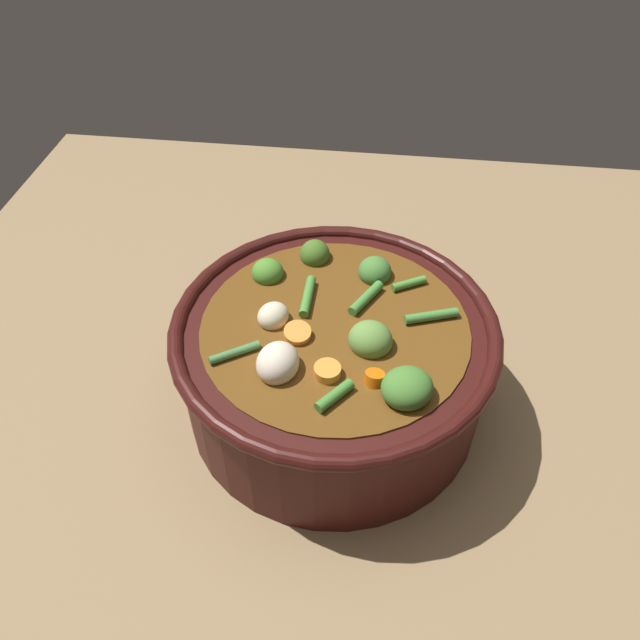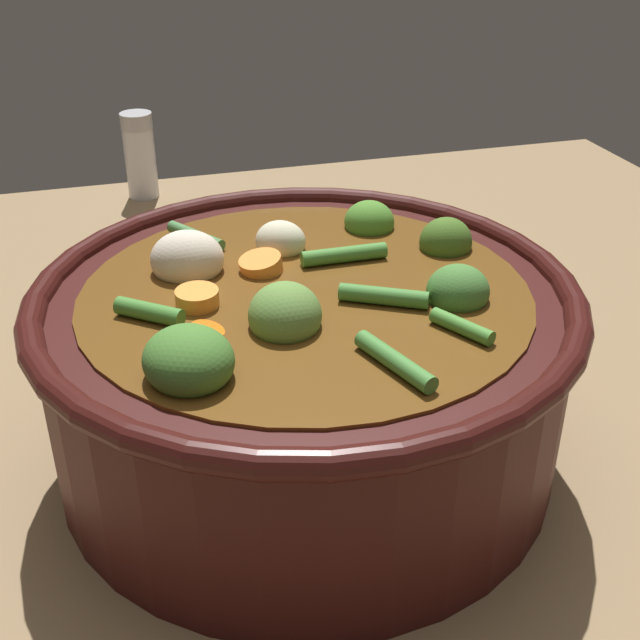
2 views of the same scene
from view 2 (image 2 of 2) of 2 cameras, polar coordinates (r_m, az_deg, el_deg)
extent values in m
plane|color=#8C704C|center=(0.55, -0.92, -9.04)|extent=(1.10, 1.10, 0.00)
cylinder|color=#38110F|center=(0.51, -0.97, -3.95)|extent=(0.31, 0.31, 0.12)
torus|color=#38110F|center=(0.48, -1.03, 1.83)|extent=(0.33, 0.33, 0.02)
cylinder|color=brown|center=(0.51, -0.97, -3.48)|extent=(0.27, 0.27, 0.11)
ellipsoid|color=#487F31|center=(0.40, -9.14, -2.79)|extent=(0.06, 0.06, 0.03)
ellipsoid|color=#659241|center=(0.44, -2.45, 0.33)|extent=(0.05, 0.05, 0.04)
ellipsoid|color=#477F37|center=(0.48, 9.58, 2.00)|extent=(0.04, 0.04, 0.03)
ellipsoid|color=#4E8B2E|center=(0.57, 3.45, 6.83)|extent=(0.05, 0.05, 0.03)
ellipsoid|color=#456D24|center=(0.54, 8.74, 5.39)|extent=(0.04, 0.04, 0.03)
cylinder|color=orange|center=(0.51, -4.10, 3.68)|extent=(0.04, 0.03, 0.02)
cylinder|color=orange|center=(0.43, -8.01, -1.38)|extent=(0.02, 0.02, 0.02)
cylinder|color=orange|center=(0.47, -8.53, 1.25)|extent=(0.03, 0.03, 0.02)
ellipsoid|color=beige|center=(0.51, -9.23, 4.19)|extent=(0.05, 0.05, 0.04)
ellipsoid|color=beige|center=(0.53, -2.61, 5.54)|extent=(0.04, 0.04, 0.03)
cylinder|color=#478937|center=(0.47, 4.45, 1.68)|extent=(0.05, 0.03, 0.01)
cylinder|color=#478A3B|center=(0.41, 5.24, -2.86)|extent=(0.03, 0.05, 0.01)
cylinder|color=#448733|center=(0.46, -11.80, 0.57)|extent=(0.04, 0.03, 0.01)
cylinder|color=#488B36|center=(0.52, 1.68, 4.58)|extent=(0.05, 0.01, 0.01)
cylinder|color=#4A9036|center=(0.44, 9.85, -0.45)|extent=(0.03, 0.04, 0.01)
cylinder|color=#488044|center=(0.55, -8.65, 5.82)|extent=(0.03, 0.05, 0.01)
cylinder|color=silver|center=(0.96, -12.37, 10.63)|extent=(0.03, 0.03, 0.08)
cylinder|color=#B7B7BC|center=(0.95, -12.69, 13.38)|extent=(0.04, 0.04, 0.02)
camera|label=1|loc=(0.54, -72.53, 36.00)|focal=35.01mm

